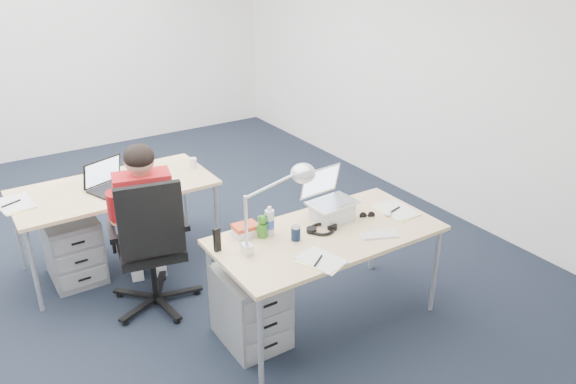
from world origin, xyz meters
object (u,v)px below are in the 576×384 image
Objects in this scene: desk_lamp at (268,209)px; drawer_pedestal_far at (73,248)px; drawer_pedestal_near at (251,306)px; headphones at (322,228)px; water_bottle at (270,221)px; desk_far at (114,191)px; silver_laptop at (332,197)px; wireless_keyboard at (379,235)px; dark_laptop at (112,175)px; bear_figurine at (262,226)px; cordless_phone at (217,240)px; seated_person at (145,220)px; can_koozie at (296,233)px; far_cup at (193,163)px; computer_mouse at (388,213)px; desk_near at (327,239)px; sunglasses at (367,215)px; book_stack at (246,230)px; office_chair at (154,271)px.

drawer_pedestal_far is at bearing 105.03° from desk_lamp.
headphones is at bearing -5.20° from drawer_pedestal_near.
desk_lamp is at bearing -122.83° from water_bottle.
silver_laptop is at bearing -51.58° from desk_far.
headphones reaches higher than wireless_keyboard.
dark_laptop is (0.38, -0.04, 0.58)m from drawer_pedestal_far.
headphones is 0.50m from desk_lamp.
bear_figurine reaches higher than cordless_phone.
desk_far is at bearing 107.70° from seated_person.
dark_laptop is at bearing 125.61° from silver_laptop.
drawer_pedestal_far is 5.30× the size of can_koozie.
seated_person is at bearing 126.10° from can_koozie.
silver_laptop is (0.72, 0.05, 0.64)m from drawer_pedestal_near.
bear_figurine is 1.42m from far_cup.
drawer_pedestal_near is at bearing -162.29° from computer_mouse.
desk_near is 0.55m from desk_lamp.
water_bottle is 2.21× the size of far_cup.
desk_far reaches higher than drawer_pedestal_near.
bear_figurine is 0.82m from sunglasses.
desk_lamp reaches higher than sunglasses.
water_bottle is at bearing 39.75° from desk_lamp.
book_stack is at bearing 66.15° from drawer_pedestal_near.
cordless_phone is at bearing 165.71° from desk_near.
desk_near is at bearing -77.04° from dark_laptop.
bear_figurine reaches higher than desk_near.
seated_person is 7.57× the size of bear_figurine.
drawer_pedestal_near is 1.21m from computer_mouse.
dark_laptop is at bearing -6.76° from drawer_pedestal_far.
office_chair reaches higher than silver_laptop.
office_chair reaches higher than desk_near.
bear_figurine is at bearing 137.06° from can_koozie.
desk_far is 0.57m from drawer_pedestal_far.
office_chair reaches higher than headphones.
can_koozie is 0.20m from water_bottle.
wireless_keyboard is (0.13, -0.37, -0.17)m from silver_laptop.
seated_person reaches higher than office_chair.
drawer_pedestal_far is at bearing 125.02° from book_stack.
water_bottle is (0.22, 0.11, 0.56)m from drawer_pedestal_near.
book_stack is at bearing 170.05° from wireless_keyboard.
desk_far is 2.91× the size of drawer_pedestal_near.
desk_lamp reaches higher than silver_laptop.
silver_laptop is 0.50m from water_bottle.
wireless_keyboard is (1.28, -1.83, 0.05)m from desk_far.
dark_laptop is at bearing 139.43° from headphones.
desk_lamp is at bearing -88.99° from dark_laptop.
wireless_keyboard is 2.46× the size of can_koozie.
bear_figurine reaches higher than can_koozie.
book_stack is (0.52, -1.33, 0.09)m from desk_far.
dark_laptop is at bearing 116.99° from water_bottle.
seated_person is 1.67m from sunglasses.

